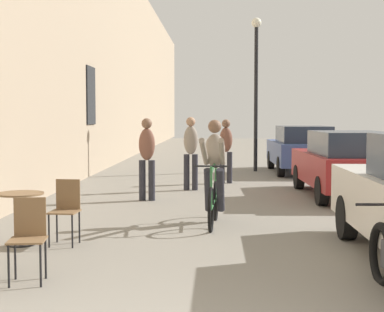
{
  "coord_description": "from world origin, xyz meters",
  "views": [
    {
      "loc": [
        0.53,
        -3.59,
        1.76
      ],
      "look_at": [
        -0.07,
        10.49,
        0.81
      ],
      "focal_mm": 54.86,
      "sensor_mm": 36.0,
      "label": 1
    }
  ],
  "objects_px": {
    "cafe_chair_mid_toward_street": "(66,207)",
    "parked_car_second": "(346,163)",
    "street_lamp": "(256,74)",
    "parked_car_third": "(301,149)",
    "cafe_chair_near_toward_street": "(28,233)",
    "pedestrian_mid": "(191,149)",
    "pedestrian_near": "(147,154)",
    "pedestrian_far": "(226,147)",
    "cafe_table_mid": "(20,207)",
    "cyclist_on_bicycle": "(214,175)"
  },
  "relations": [
    {
      "from": "pedestrian_mid",
      "to": "parked_car_third",
      "type": "xyz_separation_m",
      "value": [
        3.26,
        4.46,
        -0.22
      ]
    },
    {
      "from": "cafe_chair_near_toward_street",
      "to": "cafe_table_mid",
      "type": "bearing_deg",
      "value": 111.25
    },
    {
      "from": "pedestrian_near",
      "to": "pedestrian_far",
      "type": "xyz_separation_m",
      "value": [
        1.7,
        3.29,
        -0.02
      ]
    },
    {
      "from": "pedestrian_far",
      "to": "cafe_chair_near_toward_street",
      "type": "bearing_deg",
      "value": -103.49
    },
    {
      "from": "pedestrian_mid",
      "to": "pedestrian_far",
      "type": "distance_m",
      "value": 1.74
    },
    {
      "from": "cafe_chair_mid_toward_street",
      "to": "cyclist_on_bicycle",
      "type": "xyz_separation_m",
      "value": [
        2.04,
        1.63,
        0.29
      ]
    },
    {
      "from": "cafe_chair_mid_toward_street",
      "to": "pedestrian_near",
      "type": "xyz_separation_m",
      "value": [
        0.62,
        4.24,
        0.46
      ]
    },
    {
      "from": "cafe_table_mid",
      "to": "cafe_chair_mid_toward_street",
      "type": "relative_size",
      "value": 0.81
    },
    {
      "from": "street_lamp",
      "to": "parked_car_second",
      "type": "relative_size",
      "value": 1.19
    },
    {
      "from": "cafe_chair_mid_toward_street",
      "to": "parked_car_third",
      "type": "bearing_deg",
      "value": 65.77
    },
    {
      "from": "pedestrian_near",
      "to": "cafe_chair_mid_toward_street",
      "type": "bearing_deg",
      "value": -98.3
    },
    {
      "from": "pedestrian_mid",
      "to": "parked_car_second",
      "type": "relative_size",
      "value": 0.43
    },
    {
      "from": "cyclist_on_bicycle",
      "to": "pedestrian_far",
      "type": "relative_size",
      "value": 1.04
    },
    {
      "from": "parked_car_second",
      "to": "parked_car_third",
      "type": "relative_size",
      "value": 0.99
    },
    {
      "from": "cafe_table_mid",
      "to": "parked_car_second",
      "type": "height_order",
      "value": "parked_car_second"
    },
    {
      "from": "cafe_chair_mid_toward_street",
      "to": "street_lamp",
      "type": "bearing_deg",
      "value": 73.12
    },
    {
      "from": "cafe_table_mid",
      "to": "cafe_chair_mid_toward_street",
      "type": "bearing_deg",
      "value": 7.08
    },
    {
      "from": "cafe_chair_near_toward_street",
      "to": "pedestrian_near",
      "type": "xyz_separation_m",
      "value": [
        0.55,
        6.08,
        0.46
      ]
    },
    {
      "from": "pedestrian_near",
      "to": "street_lamp",
      "type": "relative_size",
      "value": 0.35
    },
    {
      "from": "cyclist_on_bicycle",
      "to": "cafe_table_mid",
      "type": "bearing_deg",
      "value": -147.29
    },
    {
      "from": "pedestrian_mid",
      "to": "parked_car_second",
      "type": "height_order",
      "value": "pedestrian_mid"
    },
    {
      "from": "pedestrian_near",
      "to": "parked_car_third",
      "type": "xyz_separation_m",
      "value": [
        4.1,
        6.24,
        -0.21
      ]
    },
    {
      "from": "pedestrian_far",
      "to": "pedestrian_mid",
      "type": "bearing_deg",
      "value": -119.72
    },
    {
      "from": "cafe_table_mid",
      "to": "cyclist_on_bicycle",
      "type": "relative_size",
      "value": 0.41
    },
    {
      "from": "cafe_table_mid",
      "to": "street_lamp",
      "type": "relative_size",
      "value": 0.15
    },
    {
      "from": "cafe_chair_near_toward_street",
      "to": "parked_car_third",
      "type": "height_order",
      "value": "parked_car_third"
    },
    {
      "from": "cyclist_on_bicycle",
      "to": "pedestrian_far",
      "type": "bearing_deg",
      "value": 87.25
    },
    {
      "from": "cafe_table_mid",
      "to": "pedestrian_near",
      "type": "distance_m",
      "value": 4.51
    },
    {
      "from": "cyclist_on_bicycle",
      "to": "pedestrian_near",
      "type": "relative_size",
      "value": 1.02
    },
    {
      "from": "pedestrian_near",
      "to": "pedestrian_mid",
      "type": "distance_m",
      "value": 1.97
    },
    {
      "from": "cafe_chair_near_toward_street",
      "to": "pedestrian_mid",
      "type": "bearing_deg",
      "value": 80.0
    },
    {
      "from": "cafe_chair_near_toward_street",
      "to": "pedestrian_mid",
      "type": "distance_m",
      "value": 8.0
    },
    {
      "from": "street_lamp",
      "to": "pedestrian_far",
      "type": "bearing_deg",
      "value": -106.33
    },
    {
      "from": "cafe_chair_mid_toward_street",
      "to": "pedestrian_mid",
      "type": "distance_m",
      "value": 6.21
    },
    {
      "from": "cyclist_on_bicycle",
      "to": "parked_car_second",
      "type": "bearing_deg",
      "value": 49.06
    },
    {
      "from": "cafe_table_mid",
      "to": "pedestrian_mid",
      "type": "relative_size",
      "value": 0.41
    },
    {
      "from": "pedestrian_near",
      "to": "parked_car_third",
      "type": "height_order",
      "value": "pedestrian_near"
    },
    {
      "from": "pedestrian_near",
      "to": "parked_car_third",
      "type": "distance_m",
      "value": 7.47
    },
    {
      "from": "cyclist_on_bicycle",
      "to": "parked_car_third",
      "type": "xyz_separation_m",
      "value": [
        2.68,
        8.86,
        -0.05
      ]
    },
    {
      "from": "pedestrian_near",
      "to": "street_lamp",
      "type": "xyz_separation_m",
      "value": [
        2.71,
        6.74,
        2.13
      ]
    },
    {
      "from": "cafe_table_mid",
      "to": "cafe_chair_mid_toward_street",
      "type": "height_order",
      "value": "cafe_chair_mid_toward_street"
    },
    {
      "from": "pedestrian_far",
      "to": "parked_car_third",
      "type": "relative_size",
      "value": 0.41
    },
    {
      "from": "street_lamp",
      "to": "parked_car_third",
      "type": "xyz_separation_m",
      "value": [
        1.39,
        -0.5,
        -2.34
      ]
    },
    {
      "from": "cafe_chair_mid_toward_street",
      "to": "parked_car_second",
      "type": "xyz_separation_m",
      "value": [
        4.89,
        4.92,
        0.23
      ]
    },
    {
      "from": "cafe_chair_mid_toward_street",
      "to": "parked_car_second",
      "type": "height_order",
      "value": "parked_car_second"
    },
    {
      "from": "cafe_chair_near_toward_street",
      "to": "cafe_table_mid",
      "type": "relative_size",
      "value": 1.24
    },
    {
      "from": "cafe_chair_near_toward_street",
      "to": "cafe_chair_mid_toward_street",
      "type": "xyz_separation_m",
      "value": [
        -0.07,
        1.84,
        0.0
      ]
    },
    {
      "from": "cafe_chair_mid_toward_street",
      "to": "pedestrian_far",
      "type": "relative_size",
      "value": 0.53
    },
    {
      "from": "pedestrian_mid",
      "to": "pedestrian_far",
      "type": "bearing_deg",
      "value": 60.28
    },
    {
      "from": "parked_car_second",
      "to": "cafe_table_mid",
      "type": "bearing_deg",
      "value": -137.79
    }
  ]
}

